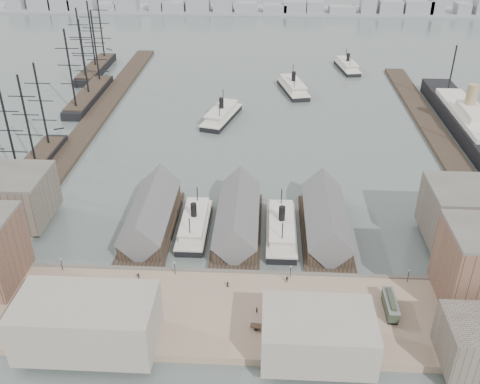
# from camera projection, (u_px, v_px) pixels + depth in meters

# --- Properties ---
(ground) EXTENTS (900.00, 900.00, 0.00)m
(ground) POSITION_uv_depth(u_px,v_px,m) (234.00, 265.00, 146.28)
(ground) COLOR #4E5A57
(ground) RESTS_ON ground
(quay) EXTENTS (180.00, 30.00, 2.00)m
(quay) POSITION_uv_depth(u_px,v_px,m) (229.00, 313.00, 128.48)
(quay) COLOR gray
(quay) RESTS_ON ground
(seawall) EXTENTS (180.00, 1.20, 2.30)m
(seawall) POSITION_uv_depth(u_px,v_px,m) (233.00, 274.00, 141.21)
(seawall) COLOR #59544C
(seawall) RESTS_ON ground
(west_wharf) EXTENTS (10.00, 220.00, 1.60)m
(west_wharf) POSITION_uv_depth(u_px,v_px,m) (95.00, 119.00, 235.57)
(west_wharf) COLOR #2D231C
(west_wharf) RESTS_ON ground
(east_wharf) EXTENTS (10.00, 180.00, 1.60)m
(east_wharf) POSITION_uv_depth(u_px,v_px,m) (436.00, 136.00, 220.14)
(east_wharf) COLOR #2D231C
(east_wharf) RESTS_ON ground
(ferry_shed_west) EXTENTS (14.00, 42.00, 12.60)m
(ferry_shed_west) POSITION_uv_depth(u_px,v_px,m) (151.00, 215.00, 159.78)
(ferry_shed_west) COLOR #2D231C
(ferry_shed_west) RESTS_ON ground
(ferry_shed_center) EXTENTS (14.00, 42.00, 12.60)m
(ferry_shed_center) POSITION_uv_depth(u_px,v_px,m) (238.00, 218.00, 158.57)
(ferry_shed_center) COLOR #2D231C
(ferry_shed_center) RESTS_ON ground
(ferry_shed_east) EXTENTS (14.00, 42.00, 12.60)m
(ferry_shed_east) POSITION_uv_depth(u_px,v_px,m) (326.00, 221.00, 157.36)
(ferry_shed_east) COLOR #2D231C
(ferry_shed_east) RESTS_ON ground
(warehouse_west_back) EXTENTS (26.00, 20.00, 14.00)m
(warehouse_west_back) POSITION_uv_depth(u_px,v_px,m) (6.00, 197.00, 160.61)
(warehouse_west_back) COLOR #60564C
(warehouse_west_back) RESTS_ON west_land
(warehouse_east_back) EXTENTS (28.00, 20.00, 15.00)m
(warehouse_east_back) POSITION_uv_depth(u_px,v_px,m) (476.00, 214.00, 151.36)
(warehouse_east_back) COLOR #60564C
(warehouse_east_back) RESTS_ON east_land
(street_bldg_center) EXTENTS (24.00, 16.00, 10.00)m
(street_bldg_center) POSITION_uv_depth(u_px,v_px,m) (318.00, 335.00, 114.17)
(street_bldg_center) COLOR gray
(street_bldg_center) RESTS_ON quay
(street_bldg_west) EXTENTS (30.00, 16.00, 12.00)m
(street_bldg_west) POSITION_uv_depth(u_px,v_px,m) (87.00, 322.00, 115.99)
(street_bldg_west) COLOR gray
(street_bldg_west) RESTS_ON quay
(lamp_post_far_w) EXTENTS (0.44, 0.44, 3.92)m
(lamp_post_far_w) POSITION_uv_depth(u_px,v_px,m) (61.00, 262.00, 139.96)
(lamp_post_far_w) COLOR black
(lamp_post_far_w) RESTS_ON quay
(lamp_post_near_w) EXTENTS (0.44, 0.44, 3.92)m
(lamp_post_near_w) POSITION_uv_depth(u_px,v_px,m) (175.00, 266.00, 138.57)
(lamp_post_near_w) COLOR black
(lamp_post_near_w) RESTS_ON quay
(lamp_post_near_e) EXTENTS (0.44, 0.44, 3.92)m
(lamp_post_near_e) POSITION_uv_depth(u_px,v_px,m) (291.00, 270.00, 137.18)
(lamp_post_near_e) COLOR black
(lamp_post_near_e) RESTS_ON quay
(lamp_post_far_e) EXTENTS (0.44, 0.44, 3.92)m
(lamp_post_far_e) POSITION_uv_depth(u_px,v_px,m) (409.00, 274.00, 135.78)
(lamp_post_far_e) COLOR black
(lamp_post_far_e) RESTS_ON quay
(far_shore) EXTENTS (500.00, 40.00, 15.72)m
(far_shore) POSITION_uv_depth(u_px,v_px,m) (257.00, 8.00, 433.55)
(far_shore) COLOR gray
(far_shore) RESTS_ON ground
(ferry_docked_west) EXTENTS (8.29, 27.65, 9.87)m
(ferry_docked_west) POSITION_uv_depth(u_px,v_px,m) (194.00, 224.00, 160.10)
(ferry_docked_west) COLOR black
(ferry_docked_west) RESTS_ON ground
(ferry_docked_east) EXTENTS (8.76, 29.20, 10.43)m
(ferry_docked_east) POSITION_uv_depth(u_px,v_px,m) (281.00, 228.00, 157.77)
(ferry_docked_east) COLOR black
(ferry_docked_east) RESTS_ON ground
(ferry_open_near) EXTENTS (16.97, 31.94, 10.93)m
(ferry_open_near) POSITION_uv_depth(u_px,v_px,m) (222.00, 115.00, 235.41)
(ferry_open_near) COLOR black
(ferry_open_near) RESTS_ON ground
(ferry_open_mid) EXTENTS (16.27, 32.04, 10.97)m
(ferry_open_mid) POSITION_uv_depth(u_px,v_px,m) (293.00, 87.00, 267.66)
(ferry_open_mid) COLOR black
(ferry_open_mid) RESTS_ON ground
(ferry_open_far) EXTENTS (12.76, 28.60, 9.86)m
(ferry_open_far) POSITION_uv_depth(u_px,v_px,m) (347.00, 66.00, 299.68)
(ferry_open_far) COLOR black
(ferry_open_far) RESTS_ON ground
(sailing_ship_near) EXTENTS (8.60, 59.24, 35.35)m
(sailing_ship_near) POSITION_uv_depth(u_px,v_px,m) (28.00, 171.00, 189.15)
(sailing_ship_near) COLOR black
(sailing_ship_near) RESTS_ON ground
(sailing_ship_mid) EXTENTS (9.34, 53.97, 38.40)m
(sailing_ship_mid) POSITION_uv_depth(u_px,v_px,m) (89.00, 95.00, 257.06)
(sailing_ship_mid) COLOR black
(sailing_ship_mid) RESTS_ON ground
(sailing_ship_far) EXTENTS (9.30, 51.65, 38.22)m
(sailing_ship_far) POSITION_uv_depth(u_px,v_px,m) (96.00, 68.00, 295.16)
(sailing_ship_far) COLOR black
(sailing_ship_far) RESTS_ON ground
(ocean_steamer) EXTENTS (13.62, 99.55, 19.91)m
(ocean_steamer) POSITION_uv_depth(u_px,v_px,m) (466.00, 121.00, 225.02)
(ocean_steamer) COLOR black
(ocean_steamer) RESTS_ON ground
(tram) EXTENTS (2.64, 10.07, 3.58)m
(tram) POSITION_uv_depth(u_px,v_px,m) (390.00, 305.00, 126.77)
(tram) COLOR black
(tram) RESTS_ON quay
(horse_cart_left) EXTENTS (4.54, 3.71, 1.49)m
(horse_cart_left) POSITION_uv_depth(u_px,v_px,m) (56.00, 289.00, 133.48)
(horse_cart_left) COLOR black
(horse_cart_left) RESTS_ON quay
(horse_cart_center) EXTENTS (4.95, 2.34, 1.54)m
(horse_cart_center) POSITION_uv_depth(u_px,v_px,m) (145.00, 310.00, 127.02)
(horse_cart_center) COLOR black
(horse_cart_center) RESTS_ON quay
(horse_cart_right) EXTENTS (4.72, 2.08, 1.57)m
(horse_cart_right) POSITION_uv_depth(u_px,v_px,m) (264.00, 326.00, 122.32)
(horse_cart_right) COLOR black
(horse_cart_right) RESTS_ON quay
(pedestrian_0) EXTENTS (0.66, 0.54, 1.59)m
(pedestrian_0) POSITION_uv_depth(u_px,v_px,m) (22.00, 274.00, 138.60)
(pedestrian_0) COLOR black
(pedestrian_0) RESTS_ON quay
(pedestrian_1) EXTENTS (1.12, 1.05, 1.83)m
(pedestrian_1) POSITION_uv_depth(u_px,v_px,m) (77.00, 301.00, 129.46)
(pedestrian_1) COLOR black
(pedestrian_1) RESTS_ON quay
(pedestrian_2) EXTENTS (1.21, 0.92, 1.67)m
(pedestrian_2) POSITION_uv_depth(u_px,v_px,m) (138.00, 276.00, 137.84)
(pedestrian_2) COLOR black
(pedestrian_2) RESTS_ON quay
(pedestrian_3) EXTENTS (0.92, 0.96, 1.61)m
(pedestrian_3) POSITION_uv_depth(u_px,v_px,m) (153.00, 310.00, 126.90)
(pedestrian_3) COLOR black
(pedestrian_3) RESTS_ON quay
(pedestrian_4) EXTENTS (0.87, 0.67, 1.56)m
(pedestrian_4) POSITION_uv_depth(u_px,v_px,m) (228.00, 284.00, 135.19)
(pedestrian_4) COLOR black
(pedestrian_4) RESTS_ON quay
(pedestrian_5) EXTENTS (0.71, 0.77, 1.71)m
(pedestrian_5) POSITION_uv_depth(u_px,v_px,m) (257.00, 310.00, 126.77)
(pedestrian_5) COLOR black
(pedestrian_5) RESTS_ON quay
(pedestrian_6) EXTENTS (0.90, 0.71, 1.82)m
(pedestrian_6) POSITION_uv_depth(u_px,v_px,m) (287.00, 279.00, 136.63)
(pedestrian_6) COLOR black
(pedestrian_6) RESTS_ON quay
(pedestrian_7) EXTENTS (0.91, 1.18, 1.61)m
(pedestrian_7) POSITION_uv_depth(u_px,v_px,m) (348.00, 329.00, 121.55)
(pedestrian_7) COLOR black
(pedestrian_7) RESTS_ON quay
(pedestrian_8) EXTENTS (0.69, 1.10, 1.74)m
(pedestrian_8) POSITION_uv_depth(u_px,v_px,m) (389.00, 299.00, 130.03)
(pedestrian_8) COLOR black
(pedestrian_8) RESTS_ON quay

